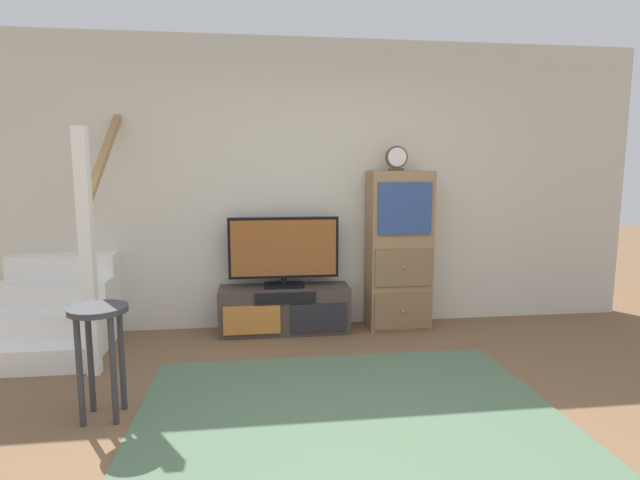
{
  "coord_description": "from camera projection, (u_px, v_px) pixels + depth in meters",
  "views": [
    {
      "loc": [
        -0.54,
        -2.27,
        1.49
      ],
      "look_at": [
        -0.02,
        1.77,
        0.92
      ],
      "focal_mm": 27.76,
      "sensor_mm": 36.0,
      "label": 1
    }
  ],
  "objects": [
    {
      "name": "staircase",
      "position": [
        64.0,
        300.0,
        4.34
      ],
      "size": [
        1.0,
        1.36,
        2.2
      ],
      "color": "white",
      "rests_on": "ground_plane"
    },
    {
      "name": "side_cabinet",
      "position": [
        399.0,
        251.0,
        4.67
      ],
      "size": [
        0.58,
        0.38,
        1.49
      ],
      "color": "#93704C",
      "rests_on": "ground_plane"
    },
    {
      "name": "ground_plane",
      "position": [
        368.0,
        467.0,
        2.51
      ],
      "size": [
        20.0,
        20.0,
        0.0
      ],
      "primitive_type": "plane",
      "color": "brown"
    },
    {
      "name": "area_rug",
      "position": [
        347.0,
        410.0,
        3.1
      ],
      "size": [
        2.6,
        1.8,
        0.01
      ],
      "primitive_type": "cube",
      "color": "#4C664C",
      "rests_on": "ground_plane"
    },
    {
      "name": "television",
      "position": [
        284.0,
        250.0,
        4.54
      ],
      "size": [
        1.01,
        0.22,
        0.65
      ],
      "color": "black",
      "rests_on": "media_console"
    },
    {
      "name": "back_wall",
      "position": [
        313.0,
        186.0,
        4.74
      ],
      "size": [
        6.4,
        0.12,
        2.7
      ],
      "primitive_type": "cube",
      "color": "beige",
      "rests_on": "ground_plane"
    },
    {
      "name": "desk_clock",
      "position": [
        397.0,
        158.0,
        4.53
      ],
      "size": [
        0.2,
        0.08,
        0.23
      ],
      "color": "#4C3823",
      "rests_on": "side_cabinet"
    },
    {
      "name": "bar_stool_near",
      "position": [
        100.0,
        335.0,
        2.95
      ],
      "size": [
        0.34,
        0.34,
        0.69
      ],
      "color": "#333338",
      "rests_on": "ground_plane"
    },
    {
      "name": "media_console",
      "position": [
        285.0,
        309.0,
        4.59
      ],
      "size": [
        1.2,
        0.38,
        0.43
      ],
      "color": "#423833",
      "rests_on": "ground_plane"
    }
  ]
}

